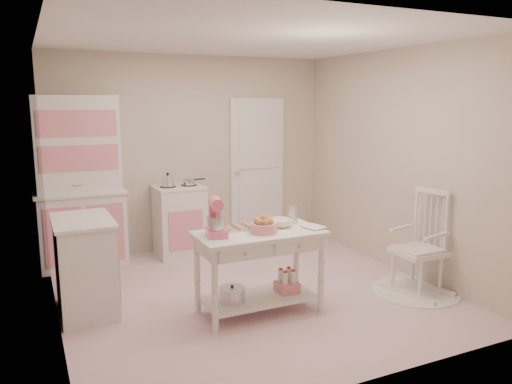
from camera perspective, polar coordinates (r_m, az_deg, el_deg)
room_shell at (r=5.03m, az=-0.60°, el=6.30°), size 3.84×3.84×2.62m
door at (r=7.18m, az=0.12°, el=2.52°), size 0.82×0.05×2.04m
hutch at (r=6.33m, az=-19.49°, el=1.02°), size 1.06×0.50×2.08m
stove at (r=6.61m, az=-8.73°, el=-3.24°), size 0.62×0.57×0.92m
base_cabinet at (r=5.07m, az=-18.95°, el=-7.98°), size 0.54×0.84×0.92m
lace_rug at (r=5.68m, az=17.75°, el=-10.74°), size 0.92×0.92×0.01m
rocking_chair at (r=5.51m, az=18.07°, el=-5.45°), size 0.63×0.81×1.10m
work_table at (r=4.80m, az=0.38°, el=-9.16°), size 1.20×0.60×0.80m
stand_mixer at (r=4.50m, az=-4.56°, el=-2.97°), size 0.25×0.32×0.34m
cookie_tray at (r=4.78m, az=-2.17°, el=-4.15°), size 0.34×0.24×0.02m
bread_basket at (r=4.64m, az=0.88°, el=-4.13°), size 0.25×0.25×0.09m
mixing_bowl at (r=4.86m, az=2.76°, el=-3.56°), size 0.24×0.24×0.08m
metal_pitcher at (r=5.00m, az=4.16°, el=-2.61°), size 0.10×0.10×0.17m
recipe_book at (r=4.78m, az=5.90°, el=-4.15°), size 0.21×0.25×0.02m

